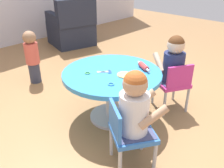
# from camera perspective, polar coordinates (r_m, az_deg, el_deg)

# --- Properties ---
(ground_plane) EXTENTS (10.00, 10.00, 0.00)m
(ground_plane) POSITION_cam_1_polar(r_m,az_deg,el_deg) (2.46, -0.00, -7.84)
(ground_plane) COLOR #9E7247
(craft_table) EXTENTS (0.92, 0.92, 0.50)m
(craft_table) POSITION_cam_1_polar(r_m,az_deg,el_deg) (2.26, -0.00, 0.23)
(craft_table) COLOR silver
(craft_table) RESTS_ON ground
(child_chair_left) EXTENTS (0.41, 0.41, 0.54)m
(child_chair_left) POSITION_cam_1_polar(r_m,az_deg,el_deg) (1.78, 3.87, -11.40)
(child_chair_left) COLOR #B7B7BC
(child_chair_left) RESTS_ON ground
(seated_child_left) EXTENTS (0.44, 0.41, 0.51)m
(seated_child_left) POSITION_cam_1_polar(r_m,az_deg,el_deg) (1.66, 5.44, -5.05)
(seated_child_left) COLOR #3F4772
(seated_child_left) RESTS_ON ground
(child_chair_right) EXTENTS (0.41, 0.41, 0.54)m
(child_chair_right) POSITION_cam_1_polar(r_m,az_deg,el_deg) (2.51, 14.27, 0.18)
(child_chair_right) COLOR #B7B7BC
(child_chair_right) RESTS_ON ground
(seated_child_right) EXTENTS (0.40, 0.43, 0.51)m
(seated_child_right) POSITION_cam_1_polar(r_m,az_deg,el_deg) (2.45, 14.40, 5.30)
(seated_child_right) COLOR #3F4772
(seated_child_right) RESTS_ON ground
(armchair_dark) EXTENTS (0.85, 0.87, 0.85)m
(armchair_dark) POSITION_cam_1_polar(r_m,az_deg,el_deg) (4.56, -9.47, 12.88)
(armchair_dark) COLOR #232838
(armchair_dark) RESTS_ON ground
(toddler_standing) EXTENTS (0.17, 0.17, 0.67)m
(toddler_standing) POSITION_cam_1_polar(r_m,az_deg,el_deg) (3.17, -18.39, 6.40)
(toddler_standing) COLOR #33384C
(toddler_standing) RESTS_ON ground
(rolling_pin) EXTENTS (0.13, 0.21, 0.05)m
(rolling_pin) POSITION_cam_1_polar(r_m,az_deg,el_deg) (2.28, 7.49, 4.16)
(rolling_pin) COLOR #D83F3F
(rolling_pin) RESTS_ON craft_table
(craft_scissors) EXTENTS (0.14, 0.13, 0.01)m
(craft_scissors) POSITION_cam_1_polar(r_m,az_deg,el_deg) (2.20, -1.32, 2.93)
(craft_scissors) COLOR silver
(craft_scissors) RESTS_ON craft_table
(playdough_blob_0) EXTENTS (0.13, 0.13, 0.01)m
(playdough_blob_0) POSITION_cam_1_polar(r_m,az_deg,el_deg) (2.14, 3.01, 2.17)
(playdough_blob_0) COLOR #F2CC72
(playdough_blob_0) RESTS_ON craft_table
(cookie_cutter_0) EXTENTS (0.05, 0.05, 0.01)m
(cookie_cutter_0) POSITION_cam_1_polar(r_m,az_deg,el_deg) (2.19, -5.83, 2.61)
(cookie_cutter_0) COLOR #4CB259
(cookie_cutter_0) RESTS_ON craft_table
(cookie_cutter_1) EXTENTS (0.05, 0.05, 0.01)m
(cookie_cutter_1) POSITION_cam_1_polar(r_m,az_deg,el_deg) (1.98, -0.21, -0.03)
(cookie_cutter_1) COLOR #3F99D8
(cookie_cutter_1) RESTS_ON craft_table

